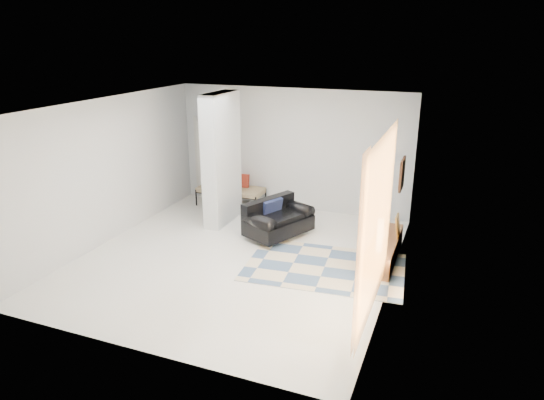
% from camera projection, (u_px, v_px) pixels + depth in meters
% --- Properties ---
extents(floor, '(6.00, 6.00, 0.00)m').
position_uv_depth(floor, '(238.00, 258.00, 8.96)').
color(floor, white).
rests_on(floor, ground).
extents(ceiling, '(6.00, 6.00, 0.00)m').
position_uv_depth(ceiling, '(234.00, 105.00, 8.06)').
color(ceiling, white).
rests_on(ceiling, wall_back).
extents(wall_back, '(6.00, 0.00, 6.00)m').
position_uv_depth(wall_back, '(292.00, 150.00, 11.16)').
color(wall_back, silver).
rests_on(wall_back, ground).
extents(wall_front, '(6.00, 0.00, 6.00)m').
position_uv_depth(wall_front, '(130.00, 253.00, 5.87)').
color(wall_front, silver).
rests_on(wall_front, ground).
extents(wall_left, '(0.00, 6.00, 6.00)m').
position_uv_depth(wall_left, '(109.00, 170.00, 9.46)').
color(wall_left, silver).
rests_on(wall_left, ground).
extents(wall_right, '(0.00, 6.00, 6.00)m').
position_uv_depth(wall_right, '(395.00, 204.00, 7.57)').
color(wall_right, silver).
rests_on(wall_right, ground).
extents(partition_column, '(0.35, 1.20, 2.80)m').
position_uv_depth(partition_column, '(222.00, 159.00, 10.30)').
color(partition_column, silver).
rests_on(partition_column, floor).
extents(hallway_door, '(0.85, 0.06, 2.04)m').
position_uv_depth(hallway_door, '(211.00, 158.00, 11.97)').
color(hallway_door, beige).
rests_on(hallway_door, floor).
extents(curtain, '(0.00, 2.55, 2.55)m').
position_uv_depth(curtain, '(378.00, 226.00, 6.56)').
color(curtain, '#EE963E').
rests_on(curtain, wall_right).
extents(wall_art, '(0.04, 0.45, 0.55)m').
position_uv_depth(wall_art, '(402.00, 174.00, 8.29)').
color(wall_art, '#341A0E').
rests_on(wall_art, wall_right).
extents(media_console, '(0.45, 1.74, 0.80)m').
position_uv_depth(media_console, '(384.00, 249.00, 8.83)').
color(media_console, brown).
rests_on(media_console, floor).
extents(loveseat, '(1.28, 1.56, 0.76)m').
position_uv_depth(loveseat, '(277.00, 219.00, 9.82)').
color(loveseat, silver).
rests_on(loveseat, floor).
extents(daybed, '(1.59, 0.69, 0.77)m').
position_uv_depth(daybed, '(230.00, 188.00, 11.64)').
color(daybed, black).
rests_on(daybed, floor).
extents(area_rug, '(2.90, 2.07, 0.01)m').
position_uv_depth(area_rug, '(325.00, 267.00, 8.59)').
color(area_rug, beige).
rests_on(area_rug, floor).
extents(cylinder_lamp, '(0.11, 0.11, 0.58)m').
position_uv_depth(cylinder_lamp, '(380.00, 235.00, 8.19)').
color(cylinder_lamp, white).
rests_on(cylinder_lamp, media_console).
extents(bronze_figurine, '(0.13, 0.13, 0.25)m').
position_uv_depth(bronze_figurine, '(386.00, 226.00, 9.04)').
color(bronze_figurine, '#302215').
rests_on(bronze_figurine, media_console).
extents(vase, '(0.22, 0.22, 0.21)m').
position_uv_depth(vase, '(383.00, 233.00, 8.79)').
color(vase, white).
rests_on(vase, media_console).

